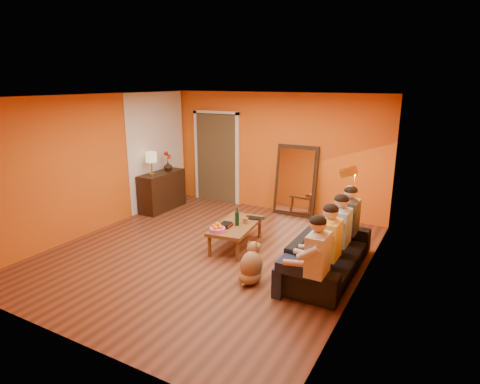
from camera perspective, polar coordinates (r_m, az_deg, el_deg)
The scene contains 27 objects.
room_shell at distance 6.82m, azimuth -3.11°, elevation 2.55°, with size 5.00×5.50×2.60m.
white_accent at distance 9.36m, azimuth -11.68°, elevation 5.82°, with size 0.02×1.90×2.58m, color white.
doorway_recess at distance 9.69m, azimuth -2.98°, elevation 4.95°, with size 1.06×0.30×2.10m, color #3F2D19.
door_jamb_left at distance 9.90m, azimuth -6.17°, elevation 5.10°, with size 0.08×0.06×2.20m, color white.
door_jamb_right at distance 9.30m, azimuth -0.37°, elevation 4.52°, with size 0.08×0.06×2.20m, color white.
door_header at distance 9.45m, azimuth -3.46°, elevation 11.22°, with size 1.22×0.06×0.08m, color white.
mirror_frame at distance 8.69m, azimuth 7.94°, elevation 1.61°, with size 0.92×0.06×1.52m, color black.
mirror_glass at distance 8.65m, azimuth 7.85°, elevation 1.56°, with size 0.78×0.02×1.36m, color white.
sideboard at distance 9.24m, azimuth -11.02°, elevation 0.17°, with size 0.44×1.18×0.85m, color black.
table_lamp at distance 8.86m, azimuth -12.48°, elevation 3.96°, with size 0.24×0.24×0.51m, color beige, non-canonical shape.
sofa at distance 6.30m, azimuth 12.55°, elevation -8.41°, with size 0.83×2.13×0.62m, color black.
coffee_table at distance 7.08m, azimuth -0.57°, elevation -6.16°, with size 0.62×1.22×0.42m, color brown, non-canonical shape.
floor_lamp at distance 7.00m, azimuth 15.74°, elevation -2.61°, with size 0.30×0.24×1.44m, color gold, non-canonical shape.
dog at distance 5.87m, azimuth 1.64°, elevation -9.99°, with size 0.33×0.51×0.60m, color olive, non-canonical shape.
person_far_left at distance 5.27m, azimuth 10.96°, elevation -9.68°, with size 0.70×0.44×1.22m, color beige, non-canonical shape.
person_mid_left at distance 5.75m, azimuth 12.68°, elevation -7.55°, with size 0.70×0.44×1.22m, color #E5C74C, non-canonical shape.
person_mid_right at distance 6.25m, azimuth 14.12°, elevation -5.76°, with size 0.70×0.44×1.22m, color #99BEEC, non-canonical shape.
person_far_right at distance 6.75m, azimuth 15.34°, elevation -4.23°, with size 0.70×0.44×1.22m, color #36373C, non-canonical shape.
fruit_bowl at distance 6.67m, azimuth -3.23°, elevation -4.94°, with size 0.26×0.26×0.16m, color #EE54A7, non-canonical shape.
wine_bottle at distance 6.89m, azimuth -0.42°, elevation -3.55°, with size 0.07×0.07×0.31m, color black.
tumbler at distance 7.04m, azimuth 0.75°, elevation -4.05°, with size 0.11×0.11×0.10m, color #B27F3F.
laptop at distance 7.21m, azimuth 2.03°, elevation -3.86°, with size 0.36×0.23×0.03m, color black.
book_lower at distance 6.93m, azimuth -2.69°, elevation -4.73°, with size 0.18×0.24×0.02m, color black.
book_mid at distance 6.92m, azimuth -2.58°, elevation -4.56°, with size 0.17×0.24×0.02m, color #B42314.
book_upper at distance 6.91m, azimuth -2.74°, elevation -4.44°, with size 0.17×0.23×0.02m, color black.
vase at distance 9.30m, azimuth -10.21°, elevation 3.66°, with size 0.19×0.19×0.20m, color black.
flowers at distance 9.26m, azimuth -10.28°, elevation 5.13°, with size 0.17×0.17×0.45m, color #B42314, non-canonical shape.
Camera 1 is at (3.51, -5.27, 2.83)m, focal length 30.00 mm.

